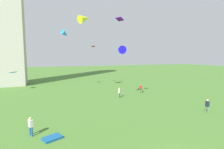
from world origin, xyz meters
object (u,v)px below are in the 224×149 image
person_0 (207,105)px  kite_flying_1 (93,46)px  kite_flying_5 (65,34)px  kite_flying_0 (84,19)px  person_1 (119,92)px  person_3 (141,88)px  kite_flying_3 (120,19)px  person_2 (31,125)px  kite_bundle_0 (52,138)px  kite_flying_2 (13,72)px  kite_flying_4 (122,49)px

person_0 → kite_flying_1: size_ratio=1.52×
kite_flying_5 → kite_flying_0: bearing=-178.1°
kite_flying_0 → person_1: bearing=-167.3°
person_3 → kite_flying_3: kite_flying_3 is taller
person_1 → person_2: size_ratio=1.00×
person_2 → kite_flying_3: (11.26, 6.35, 11.02)m
kite_flying_1 → kite_flying_3: size_ratio=0.78×
person_3 → kite_flying_1: bearing=-35.8°
kite_flying_3 → person_0: bearing=94.7°
person_0 → person_3: 13.16m
person_1 → kite_flying_1: (-0.85, 12.29, 8.19)m
person_1 → person_3: size_ratio=1.06×
kite_bundle_0 → person_3: bearing=38.1°
person_1 → kite_flying_5: size_ratio=0.85×
person_0 → kite_flying_1: (-7.38, 23.45, 8.18)m
kite_flying_0 → kite_flying_5: bearing=12.8°
person_1 → kite_flying_0: bearing=-102.5°
kite_flying_2 → kite_bundle_0: size_ratio=1.11×
person_0 → kite_bundle_0: 17.72m
person_2 → person_3: bearing=95.9°
person_1 → kite_flying_2: bearing=-85.5°
person_2 → kite_flying_1: bearing=124.6°
kite_flying_2 → kite_bundle_0: (5.92, -23.96, -3.65)m
kite_flying_4 → kite_bundle_0: (-11.33, -10.56, -7.86)m
person_0 → person_3: size_ratio=1.08×
kite_flying_3 → person_2: bearing=-11.9°
person_2 → kite_flying_5: bearing=137.6°
person_0 → person_1: 12.93m
person_3 → kite_flying_4: (-5.18, -2.41, 7.06)m
kite_flying_2 → person_3: bearing=-88.6°
person_2 → kite_bundle_0: size_ratio=1.15×
kite_bundle_0 → kite_flying_5: bearing=79.6°
kite_flying_1 → kite_bundle_0: (-10.31, -23.30, -9.05)m
kite_flying_1 → person_2: bearing=155.4°
person_1 → person_3: person_1 is taller
person_3 → kite_flying_1: size_ratio=1.41×
kite_flying_2 → kite_flying_4: 22.25m
kite_flying_0 → kite_flying_1: bearing=-51.6°
person_1 → kite_flying_1: kite_flying_1 is taller
kite_flying_1 → kite_flying_5: (-6.45, -2.21, 2.17)m
kite_flying_5 → person_3: bearing=-156.8°
person_2 → kite_flying_2: 23.22m
person_3 → kite_flying_2: kite_flying_2 is taller
person_0 → person_1: bearing=43.5°
person_0 → kite_flying_2: (-23.62, 24.11, 2.79)m
person_2 → kite_flying_5: (5.52, 19.78, 10.37)m
kite_flying_4 → kite_flying_5: (-7.46, 10.54, 3.36)m
kite_flying_2 → kite_flying_4: (17.25, -13.41, 4.21)m
kite_flying_2 → kite_bundle_0: bearing=-138.6°
kite_flying_2 → kite_flying_4: kite_flying_4 is taller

